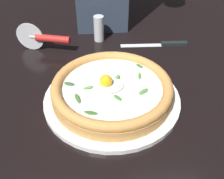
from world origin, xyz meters
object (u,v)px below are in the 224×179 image
at_px(pizza, 112,89).
at_px(table_knife, 164,44).
at_px(pepper_shaker, 99,29).
at_px(pizza_cutter, 46,38).

xyz_separation_m(pizza, table_knife, (-0.19, -0.24, -0.03)).
relative_size(table_knife, pepper_shaker, 2.60).
height_order(table_knife, pepper_shaker, pepper_shaker).
relative_size(pizza, pizza_cutter, 1.71).
distance_m(pizza_cutter, pepper_shaker, 0.17).
bearing_deg(pizza_cutter, table_knife, 178.49).
xyz_separation_m(pizza, pepper_shaker, (0.01, -0.30, 0.01)).
height_order(pizza_cutter, table_knife, pizza_cutter).
bearing_deg(pepper_shaker, pizza, 91.28).
height_order(pizza_cutter, pepper_shaker, pizza_cutter).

